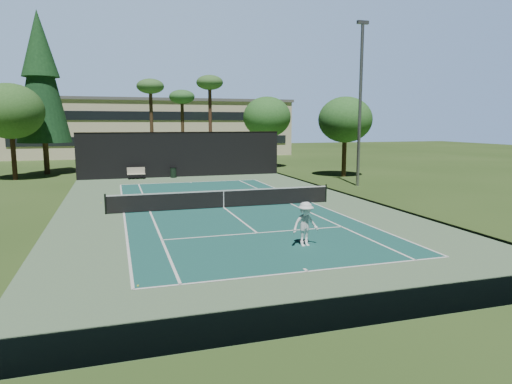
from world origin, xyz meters
TOP-DOWN VIEW (x-y plane):
  - ground at (0.00, 0.00)m, footprint 160.00×160.00m
  - apron_slab at (0.00, 0.00)m, footprint 18.00×32.00m
  - court_surface at (0.00, 0.00)m, footprint 10.97×23.77m
  - court_lines at (0.00, 0.00)m, footprint 11.07×23.87m
  - tennis_net at (0.00, 0.00)m, footprint 12.90×0.10m
  - fence at (0.00, 0.06)m, footprint 18.04×32.05m
  - player at (1.18, -8.93)m, footprint 1.22×0.82m
  - tennis_ball_a at (-5.34, -11.66)m, footprint 0.06×0.06m
  - tennis_ball_b at (-2.91, 2.14)m, footprint 0.07×0.07m
  - tennis_ball_c at (1.85, 2.32)m, footprint 0.06×0.06m
  - tennis_ball_d at (-6.73, 3.59)m, footprint 0.06×0.06m
  - park_bench at (-4.12, 15.42)m, footprint 1.50×0.45m
  - trash_bin at (-0.92, 15.52)m, footprint 0.56×0.56m
  - pine_tree at (-12.00, 22.00)m, footprint 4.80×4.80m
  - palm_a at (-2.00, 24.00)m, footprint 2.80×2.80m
  - palm_b at (1.50, 26.00)m, footprint 2.80×2.80m
  - palm_c at (4.00, 23.00)m, footprint 2.80×2.80m
  - decid_tree_a at (10.00, 22.00)m, footprint 5.12×5.12m
  - decid_tree_b at (14.00, 12.00)m, footprint 4.80×4.80m
  - decid_tree_c at (-14.00, 18.00)m, footprint 5.44×5.44m
  - campus_building at (0.00, 45.98)m, footprint 40.50×12.50m
  - light_pole at (12.00, 6.00)m, footprint 0.90×0.25m

SIDE VIEW (x-z plane):
  - ground at x=0.00m, z-range 0.00..0.00m
  - apron_slab at x=0.00m, z-range 0.00..0.01m
  - court_surface at x=0.00m, z-range 0.01..0.02m
  - court_lines at x=0.00m, z-range 0.02..0.02m
  - tennis_ball_d at x=-6.73m, z-range 0.00..0.06m
  - tennis_ball_c at x=1.85m, z-range 0.00..0.06m
  - tennis_ball_a at x=-5.34m, z-range 0.00..0.06m
  - tennis_ball_b at x=-2.91m, z-range 0.00..0.07m
  - trash_bin at x=-0.92m, z-range 0.01..0.95m
  - park_bench at x=-4.12m, z-range 0.03..1.06m
  - tennis_net at x=0.00m, z-range 0.01..1.11m
  - player at x=1.18m, z-range 0.00..1.75m
  - fence at x=0.00m, z-range -0.01..4.02m
  - campus_building at x=0.00m, z-range 0.06..8.36m
  - decid_tree_b at x=14.00m, z-range 1.51..8.65m
  - decid_tree_a at x=10.00m, z-range 1.61..9.23m
  - decid_tree_c at x=-14.00m, z-range 1.72..9.81m
  - light_pole at x=12.00m, z-range 0.35..12.57m
  - palm_b at x=1.50m, z-range 3.15..11.57m
  - palm_a at x=-2.00m, z-range 3.53..12.85m
  - palm_c at x=4.00m, z-range 3.72..13.49m
  - pine_tree at x=-12.00m, z-range 2.05..17.05m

